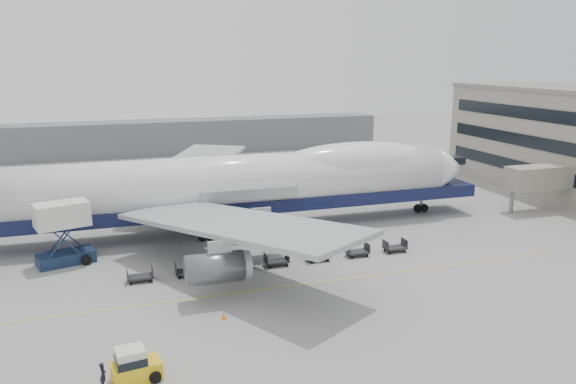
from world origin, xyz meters
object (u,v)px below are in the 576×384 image
object	(u,v)px
airliner	(239,183)
baggage_tug	(134,366)
catering_truck	(63,230)
ground_worker	(103,375)

from	to	relation	value
airliner	baggage_tug	world-z (taller)	airliner
catering_truck	ground_worker	bearing A→B (deg)	-97.86
airliner	catering_truck	bearing A→B (deg)	-163.30
airliner	ground_worker	xyz separation A→B (m)	(-15.60, -29.35, -4.80)
airliner	catering_truck	world-z (taller)	airliner
airliner	catering_truck	distance (m)	19.92
catering_truck	ground_worker	distance (m)	24.05
baggage_tug	airliner	bearing A→B (deg)	56.63
baggage_tug	ground_worker	distance (m)	1.89
ground_worker	baggage_tug	bearing A→B (deg)	-82.63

